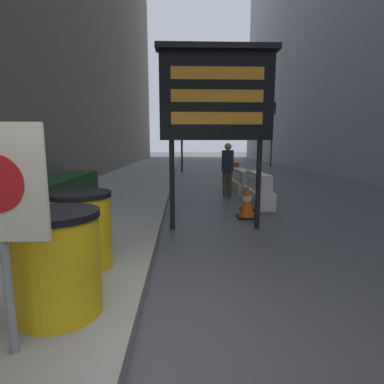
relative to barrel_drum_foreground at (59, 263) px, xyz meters
name	(u,v)px	position (x,y,z in m)	size (l,w,h in m)	color
ground_plane	(131,353)	(0.68, -0.37, -0.63)	(120.00, 120.00, 0.00)	#474749
hedge_strip	(24,202)	(-2.25, 3.76, -0.17)	(0.90, 7.95, 0.62)	#1E421E
barrel_drum_foreground	(59,263)	(0.00, 0.00, 0.00)	(0.75, 0.75, 0.95)	yellow
barrel_drum_middle	(81,230)	(-0.14, 1.04, 0.00)	(0.75, 0.75, 0.95)	yellow
message_board	(217,97)	(1.75, 3.19, 1.92)	(2.24, 0.36, 3.44)	black
jersey_barrier_white	(258,191)	(3.18, 5.48, -0.23)	(0.52, 1.65, 0.90)	silver
jersey_barrier_cream	(242,182)	(3.18, 7.77, -0.28)	(0.59, 1.86, 0.79)	beige
jersey_barrier_red_striped	(232,174)	(3.18, 9.94, -0.21)	(0.55, 1.67, 0.95)	red
traffic_cone_near	(248,198)	(2.76, 4.85, -0.32)	(0.35, 0.35, 0.63)	black
traffic_cone_mid	(247,201)	(2.58, 4.07, -0.25)	(0.44, 0.44, 0.78)	black
traffic_cone_far	(236,175)	(3.46, 10.33, -0.31)	(0.36, 0.36, 0.65)	black
traffic_light_near_curb	(182,117)	(1.08, 15.18, 2.58)	(0.28, 0.44, 4.45)	#2D2D30
traffic_light_far_side	(273,121)	(7.60, 19.18, 2.66)	(0.28, 0.45, 4.58)	#2D2D30
pedestrian_worker	(228,165)	(2.56, 6.96, 0.38)	(0.43, 0.52, 1.70)	#514C42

